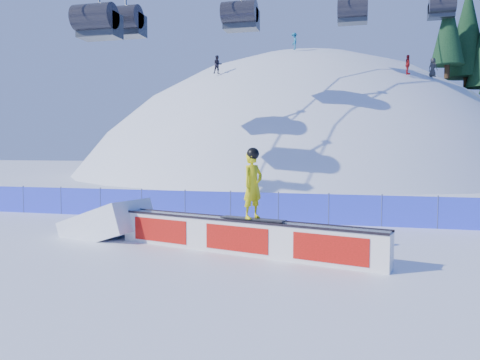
# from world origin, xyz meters

# --- Properties ---
(ground) EXTENTS (160.00, 160.00, 0.00)m
(ground) POSITION_xyz_m (0.00, 0.00, 0.00)
(ground) COLOR white
(ground) RESTS_ON ground
(snow_hill) EXTENTS (64.00, 64.00, 64.00)m
(snow_hill) POSITION_xyz_m (0.00, 42.00, -18.00)
(snow_hill) COLOR silver
(snow_hill) RESTS_ON ground
(safety_fence) EXTENTS (22.05, 0.05, 1.30)m
(safety_fence) POSITION_xyz_m (0.00, 4.50, 0.60)
(safety_fence) COLOR #2F41F0
(safety_fence) RESTS_ON ground
(rail_box) EXTENTS (8.25, 2.78, 1.01)m
(rail_box) POSITION_xyz_m (2.86, -1.22, 0.50)
(rail_box) COLOR white
(rail_box) RESTS_ON ground
(snow_ramp) EXTENTS (3.30, 2.53, 1.82)m
(snow_ramp) POSITION_xyz_m (-2.20, 0.16, 0.00)
(snow_ramp) COLOR white
(snow_ramp) RESTS_ON ground
(snowboarder) EXTENTS (1.96, 0.85, 2.03)m
(snowboarder) POSITION_xyz_m (3.23, -1.32, 2.00)
(snowboarder) COLOR black
(snowboarder) RESTS_ON rail_box
(distant_skiers) EXTENTS (19.88, 6.79, 5.16)m
(distant_skiers) POSITION_xyz_m (2.97, 30.33, 11.39)
(distant_skiers) COLOR black
(distant_skiers) RESTS_ON ground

